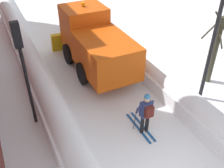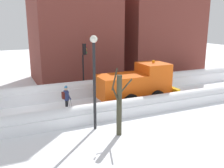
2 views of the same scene
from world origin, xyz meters
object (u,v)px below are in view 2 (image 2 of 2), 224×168
(street_lamp, at_px, (94,71))
(bare_tree_near, at_px, (119,104))
(traffic_light_pole, at_px, (84,59))
(plow_truck, at_px, (137,83))
(skier, at_px, (66,97))

(street_lamp, bearing_deg, bare_tree_near, 35.34)
(traffic_light_pole, xyz_separation_m, bare_tree_near, (8.34, -0.87, -1.21))
(plow_truck, bearing_deg, traffic_light_pole, -144.21)
(skier, distance_m, street_lamp, 4.21)
(skier, xyz_separation_m, street_lamp, (3.44, 0.75, 2.32))
(street_lamp, distance_m, bare_tree_near, 2.22)
(traffic_light_pole, relative_size, bare_tree_near, 1.16)
(plow_truck, height_order, skier, plow_truck)
(skier, relative_size, street_lamp, 0.34)
(bare_tree_near, bearing_deg, street_lamp, -144.66)
(skier, relative_size, bare_tree_near, 0.50)
(plow_truck, xyz_separation_m, traffic_light_pole, (-3.84, -2.77, 1.47))
(skier, relative_size, traffic_light_pole, 0.43)
(skier, height_order, bare_tree_near, bare_tree_near)
(plow_truck, xyz_separation_m, street_lamp, (3.23, -4.54, 1.85))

